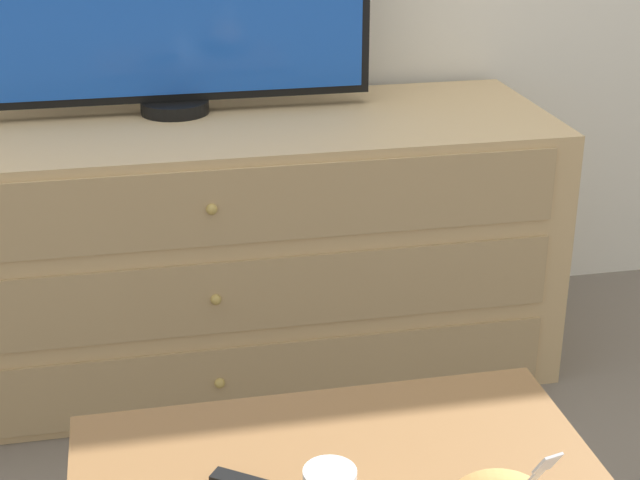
# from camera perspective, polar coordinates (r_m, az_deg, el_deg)

# --- Properties ---
(ground_plane) EXTENTS (12.00, 12.00, 0.00)m
(ground_plane) POSITION_cam_1_polar(r_m,az_deg,el_deg) (2.79, -7.22, -4.05)
(ground_plane) COLOR #70665B
(dresser) EXTENTS (1.66, 0.56, 0.63)m
(dresser) POSITION_cam_1_polar(r_m,az_deg,el_deg) (2.38, -6.76, -0.55)
(dresser) COLOR tan
(dresser) RESTS_ON ground_plane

